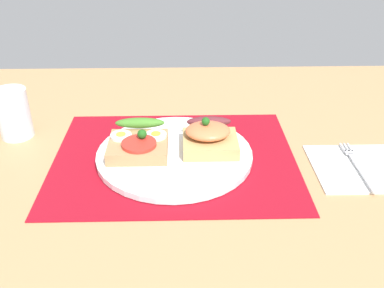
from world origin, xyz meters
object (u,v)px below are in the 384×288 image
at_px(sandwich_salmon, 209,137).
at_px(sandwich_egg_tomato, 139,142).
at_px(plate, 175,154).
at_px(napkin, 358,167).
at_px(drinking_glass, 13,113).
at_px(fork, 357,164).

bearing_deg(sandwich_salmon, sandwich_egg_tomato, -177.05).
bearing_deg(sandwich_egg_tomato, sandwich_salmon, 2.95).
bearing_deg(sandwich_salmon, plate, -167.17).
distance_m(plate, sandwich_egg_tomato, 0.06).
relative_size(plate, napkin, 1.78).
height_order(sandwich_egg_tomato, drinking_glass, drinking_glass).
height_order(plate, sandwich_egg_tomato, sandwich_egg_tomato).
height_order(napkin, drinking_glass, drinking_glass).
bearing_deg(plate, sandwich_egg_tomato, 173.08).
height_order(napkin, fork, fork).
bearing_deg(fork, sandwich_egg_tomato, 173.00).
distance_m(sandwich_egg_tomato, fork, 0.37).
relative_size(plate, sandwich_egg_tomato, 2.52).
xyz_separation_m(plate, sandwich_egg_tomato, (-0.06, 0.01, 0.02)).
bearing_deg(drinking_glass, napkin, -11.98).
relative_size(plate, drinking_glass, 2.87).
bearing_deg(sandwich_salmon, fork, -11.81).
height_order(plate, drinking_glass, drinking_glass).
xyz_separation_m(sandwich_egg_tomato, drinking_glass, (-0.24, 0.08, 0.02)).
xyz_separation_m(fork, drinking_glass, (-0.60, 0.13, 0.04)).
xyz_separation_m(sandwich_egg_tomato, napkin, (0.37, -0.05, -0.03)).
relative_size(napkin, drinking_glass, 1.61).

